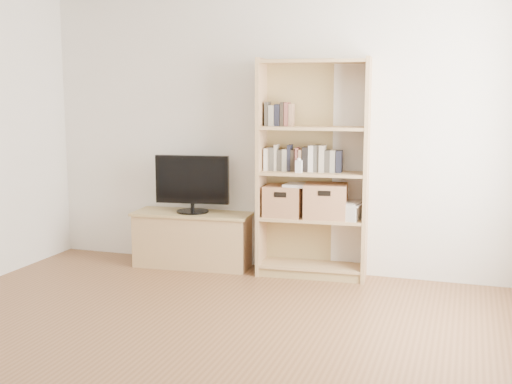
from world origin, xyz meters
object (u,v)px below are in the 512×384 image
at_px(baby_monitor, 299,167).
at_px(basket_left, 284,201).
at_px(bookshelf, 313,169).
at_px(basket_right, 326,201).
at_px(tv_stand, 193,240).
at_px(laptop, 303,185).
at_px(television, 192,184).

distance_m(baby_monitor, basket_left, 0.37).
xyz_separation_m(bookshelf, basket_right, (0.12, 0.00, -0.28)).
height_order(tv_stand, baby_monitor, baby_monitor).
relative_size(tv_stand, laptop, 3.48).
height_order(bookshelf, basket_left, bookshelf).
bearing_deg(basket_right, television, 174.26).
relative_size(television, laptop, 2.26).
bearing_deg(laptop, baby_monitor, -95.25).
distance_m(tv_stand, basket_right, 1.34).
xyz_separation_m(bookshelf, television, (-1.15, -0.03, -0.18)).
relative_size(tv_stand, bookshelf, 0.56).
height_order(tv_stand, basket_right, basket_right).
relative_size(baby_monitor, basket_right, 0.29).
bearing_deg(laptop, television, -176.29).
xyz_separation_m(television, laptop, (1.06, 0.00, 0.03)).
relative_size(tv_stand, basket_left, 3.23).
height_order(tv_stand, bookshelf, bookshelf).
bearing_deg(tv_stand, laptop, -4.89).
height_order(basket_left, basket_right, basket_right).
bearing_deg(basket_left, basket_right, 2.21).
xyz_separation_m(tv_stand, laptop, (1.06, 0.00, 0.58)).
bearing_deg(television, laptop, -8.34).
bearing_deg(bookshelf, tv_stand, 176.77).
distance_m(tv_stand, television, 0.54).
relative_size(basket_right, laptop, 1.19).
relative_size(baby_monitor, basket_left, 0.33).
distance_m(television, baby_monitor, 1.07).
distance_m(tv_stand, baby_monitor, 1.29).
bearing_deg(baby_monitor, bookshelf, 52.30).
height_order(bookshelf, television, bookshelf).
distance_m(television, basket_left, 0.90).
height_order(tv_stand, basket_left, basket_left).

